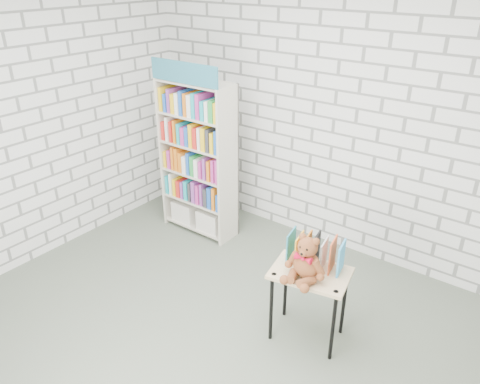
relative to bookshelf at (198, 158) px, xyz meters
The scene contains 6 objects.
ground 2.05m from the bookshelf, 47.19° to the right, with size 4.50×4.50×0.00m, color #525B4C.
room_shell 2.06m from the bookshelf, 47.19° to the right, with size 4.52×4.02×2.81m.
bookshelf is the anchor object (origin of this frame).
display_table 2.05m from the bookshelf, 23.37° to the right, with size 0.67×0.52×0.64m.
table_books 1.97m from the bookshelf, 21.04° to the right, with size 0.45×0.26×0.25m.
teddy_bear 2.07m from the bookshelf, 25.84° to the right, with size 0.33×0.30×0.36m.
Camera 1 is at (1.95, -2.16, 2.80)m, focal length 35.00 mm.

